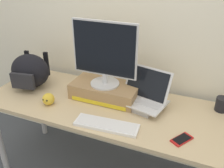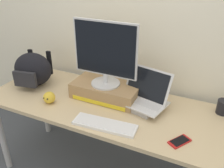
{
  "view_description": "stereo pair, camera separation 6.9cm",
  "coord_description": "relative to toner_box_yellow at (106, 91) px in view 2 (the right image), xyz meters",
  "views": [
    {
      "loc": [
        0.59,
        -1.43,
        1.75
      ],
      "look_at": [
        0.0,
        0.0,
        0.93
      ],
      "focal_mm": 39.9,
      "sensor_mm": 36.0,
      "label": 1
    },
    {
      "loc": [
        0.66,
        -1.4,
        1.75
      ],
      "look_at": [
        0.0,
        0.0,
        0.93
      ],
      "focal_mm": 39.9,
      "sensor_mm": 36.0,
      "label": 2
    }
  ],
  "objects": [
    {
      "name": "open_laptop",
      "position": [
        0.3,
        -0.01,
        -0.0
      ],
      "size": [
        0.39,
        0.31,
        0.28
      ],
      "rotation": [
        0.0,
        0.0,
        -0.23
      ],
      "color": "#ADADB2",
      "rests_on": "desk"
    },
    {
      "name": "messenger_backpack",
      "position": [
        -0.64,
        -0.07,
        0.08
      ],
      "size": [
        0.35,
        0.32,
        0.28
      ],
      "rotation": [
        0.0,
        0.0,
        0.2
      ],
      "color": "black",
      "rests_on": "desk"
    },
    {
      "name": "desk",
      "position": [
        0.1,
        -0.09,
        -0.13
      ],
      "size": [
        1.95,
        0.69,
        0.75
      ],
      "color": "tan",
      "rests_on": "ground"
    },
    {
      "name": "desktop_monitor",
      "position": [
        0.0,
        -0.0,
        0.3
      ],
      "size": [
        0.49,
        0.22,
        0.48
      ],
      "rotation": [
        0.0,
        0.0,
        0.01
      ],
      "color": "silver",
      "rests_on": "toner_box_yellow"
    },
    {
      "name": "coffee_mug",
      "position": [
        0.84,
        0.15,
        -0.01
      ],
      "size": [
        0.13,
        0.09,
        0.1
      ],
      "color": "black",
      "rests_on": "desk"
    },
    {
      "name": "external_keyboard",
      "position": [
        0.16,
        -0.33,
        -0.05
      ],
      "size": [
        0.43,
        0.16,
        0.02
      ],
      "rotation": [
        0.0,
        0.0,
        0.08
      ],
      "color": "white",
      "rests_on": "desk"
    },
    {
      "name": "back_wall",
      "position": [
        0.1,
        0.36,
        0.49
      ],
      "size": [
        7.0,
        0.1,
        2.6
      ],
      "primitive_type": "cube",
      "color": "silver",
      "rests_on": "ground"
    },
    {
      "name": "cell_phone",
      "position": [
        0.63,
        -0.28,
        -0.05
      ],
      "size": [
        0.13,
        0.15,
        0.01
      ],
      "rotation": [
        0.0,
        0.0,
        -0.57
      ],
      "color": "red",
      "rests_on": "desk"
    },
    {
      "name": "plush_toy",
      "position": [
        -0.35,
        -0.25,
        -0.01
      ],
      "size": [
        0.09,
        0.09,
        0.09
      ],
      "color": "gold",
      "rests_on": "desk"
    },
    {
      "name": "toner_box_yellow",
      "position": [
        0.0,
        0.0,
        0.0
      ],
      "size": [
        0.51,
        0.26,
        0.12
      ],
      "color": "#9E7A51",
      "rests_on": "desk"
    }
  ]
}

